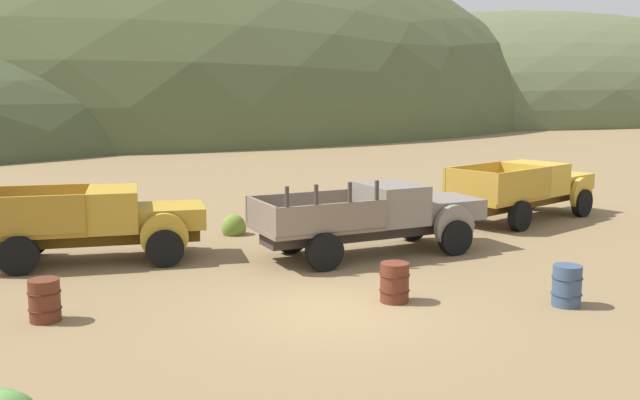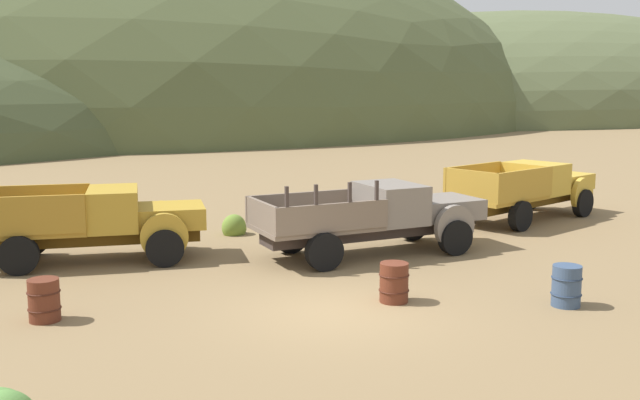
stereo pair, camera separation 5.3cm
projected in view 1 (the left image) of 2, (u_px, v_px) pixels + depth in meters
ground_plane at (336, 311)px, 15.01m from camera, size 300.00×300.00×0.00m
hill_far_right at (138, 122)px, 86.07m from camera, size 100.71×79.85×42.98m
hill_center at (549, 116)px, 101.66m from camera, size 102.46×50.94×27.71m
truck_mustard at (108, 222)px, 19.13m from camera, size 5.97×3.55×1.91m
truck_primer_gray at (386, 216)px, 20.02m from camera, size 6.53×2.75×2.16m
truck_faded_yellow at (532, 188)px, 25.17m from camera, size 6.46×3.34×1.91m
oil_drum_spare at (395, 282)px, 15.57m from camera, size 0.65×0.65×0.84m
oil_drum_by_truck at (567, 286)px, 15.29m from camera, size 0.64×0.64×0.86m
oil_drum_foreground at (45, 300)px, 14.31m from camera, size 0.64×0.64×0.84m
bush_front_left at (234, 228)px, 22.52m from camera, size 0.79×0.68×0.81m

